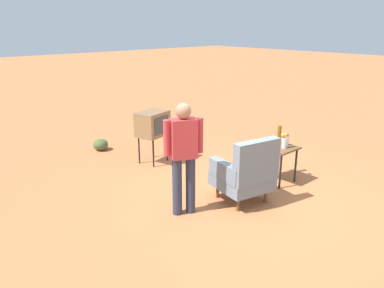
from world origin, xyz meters
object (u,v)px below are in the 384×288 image
(side_table, at_px, (278,152))
(bottle_tall_amber, at_px, (279,134))
(tv_on_stand, at_px, (153,124))
(armchair, at_px, (246,173))
(flower_vase, at_px, (285,140))
(bottle_short_clear, at_px, (287,139))
(person_standing, at_px, (184,152))

(side_table, height_order, bottle_tall_amber, bottle_tall_amber)
(tv_on_stand, xyz_separation_m, bottle_tall_amber, (-1.24, 2.08, 0.01))
(armchair, xyz_separation_m, flower_vase, (-1.07, -0.08, 0.29))
(side_table, relative_size, flower_vase, 2.41)
(flower_vase, bearing_deg, bottle_short_clear, -158.46)
(tv_on_stand, relative_size, flower_vase, 3.89)
(armchair, height_order, side_table, armchair)
(bottle_short_clear, bearing_deg, bottle_tall_amber, -100.68)
(tv_on_stand, bearing_deg, bottle_tall_amber, 120.92)
(armchair, height_order, person_standing, person_standing)
(armchair, distance_m, person_standing, 1.09)
(person_standing, distance_m, bottle_tall_amber, 2.21)
(flower_vase, bearing_deg, armchair, 4.15)
(bottle_tall_amber, bearing_deg, person_standing, -1.12)
(tv_on_stand, height_order, bottle_tall_amber, tv_on_stand)
(side_table, height_order, flower_vase, flower_vase)
(bottle_tall_amber, bearing_deg, side_table, 35.61)
(bottle_short_clear, xyz_separation_m, flower_vase, (0.17, 0.07, 0.05))
(person_standing, bearing_deg, flower_vase, 171.36)
(tv_on_stand, xyz_separation_m, bottle_short_clear, (-1.21, 2.27, -0.04))
(side_table, relative_size, bottle_tall_amber, 2.13)
(person_standing, relative_size, bottle_short_clear, 8.20)
(flower_vase, bearing_deg, tv_on_stand, -66.11)
(armchair, height_order, flower_vase, armchair)
(bottle_short_clear, height_order, flower_vase, flower_vase)
(side_table, bearing_deg, tv_on_stand, -65.49)
(side_table, bearing_deg, person_standing, -5.87)
(person_standing, bearing_deg, bottle_short_clear, 173.82)
(side_table, xyz_separation_m, bottle_tall_amber, (-0.22, -0.16, 0.24))
(tv_on_stand, distance_m, bottle_tall_amber, 2.42)
(tv_on_stand, relative_size, person_standing, 0.63)
(tv_on_stand, distance_m, person_standing, 2.25)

